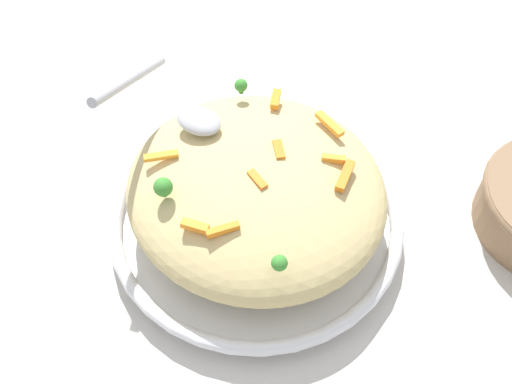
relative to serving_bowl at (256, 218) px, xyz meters
The scene contains 16 objects.
ground_plane 0.02m from the serving_bowl, ahead, with size 2.40×2.40×0.00m, color beige.
serving_bowl is the anchor object (origin of this frame).
pasta_mound 0.06m from the serving_bowl, ahead, with size 0.31×0.29×0.10m, color #D1BA7A.
carrot_piece_0 0.15m from the serving_bowl, 108.84° to the left, with size 0.03×0.01×0.01m, color orange.
carrot_piece_1 0.14m from the serving_bowl, 97.79° to the right, with size 0.03×0.01×0.01m, color orange.
carrot_piece_2 0.14m from the serving_bowl, 81.25° to the right, with size 0.04×0.01×0.01m, color orange.
carrot_piece_3 0.11m from the serving_bowl, 54.34° to the right, with size 0.03×0.01×0.01m, color orange.
carrot_piece_4 0.15m from the serving_bowl, 68.93° to the left, with size 0.04×0.01×0.01m, color orange.
carrot_piece_5 0.13m from the serving_bowl, 40.02° to the left, with size 0.03×0.01×0.01m, color orange.
carrot_piece_6 0.15m from the serving_bowl, 157.82° to the right, with size 0.04×0.01×0.01m, color orange.
carrot_piece_7 0.11m from the serving_bowl, 72.59° to the left, with size 0.03×0.01×0.01m, color orange.
carrot_piece_8 0.14m from the serving_bowl, 24.90° to the left, with size 0.04×0.01×0.01m, color orange.
broccoli_floret_0 0.15m from the serving_bowl, 129.40° to the right, with size 0.02×0.02×0.02m.
broccoli_floret_1 0.17m from the serving_bowl, 48.02° to the right, with size 0.02×0.02×0.02m.
broccoli_floret_2 0.16m from the serving_bowl, 130.15° to the left, with size 0.02×0.02×0.02m.
serving_spoon 0.18m from the serving_bowl, behind, with size 0.13×0.16×0.10m.
Camera 1 is at (0.22, -0.36, 0.66)m, focal length 42.91 mm.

